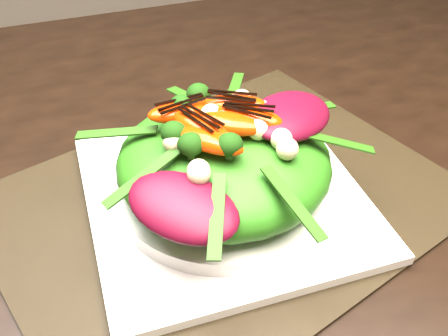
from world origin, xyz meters
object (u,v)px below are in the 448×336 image
object	(u,v)px
salad_bowl	(224,186)
orange_segment	(201,116)
dining_table	(268,165)
plate_base	(224,195)
lettuce_mound	(224,161)
placemat	(224,200)

from	to	relation	value
salad_bowl	orange_segment	bearing A→B (deg)	131.23
dining_table	plate_base	world-z (taller)	dining_table
plate_base	orange_segment	world-z (taller)	orange_segment
salad_bowl	plate_base	bearing A→B (deg)	0.00
plate_base	lettuce_mound	xyz separation A→B (m)	(-0.00, -0.00, 0.05)
lettuce_mound	plate_base	bearing A→B (deg)	45.00
lettuce_mound	orange_segment	xyz separation A→B (m)	(-0.02, 0.02, 0.04)
salad_bowl	orange_segment	world-z (taller)	orange_segment
placemat	orange_segment	size ratio (longest dim) A/B	6.76
salad_bowl	orange_segment	distance (m)	0.08
plate_base	salad_bowl	xyz separation A→B (m)	(0.00, 0.00, 0.01)
placemat	orange_segment	bearing A→B (deg)	131.23
salad_bowl	lettuce_mound	bearing A→B (deg)	-135.00
placemat	plate_base	distance (m)	0.01
plate_base	salad_bowl	bearing A→B (deg)	0.00
salad_bowl	lettuce_mound	size ratio (longest dim) A/B	1.05
placemat	lettuce_mound	world-z (taller)	lettuce_mound
plate_base	dining_table	bearing A→B (deg)	39.01
dining_table	salad_bowl	xyz separation A→B (m)	(-0.08, -0.06, 0.04)
plate_base	lettuce_mound	size ratio (longest dim) A/B	1.30
placemat	plate_base	size ratio (longest dim) A/B	1.65
dining_table	salad_bowl	world-z (taller)	dining_table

